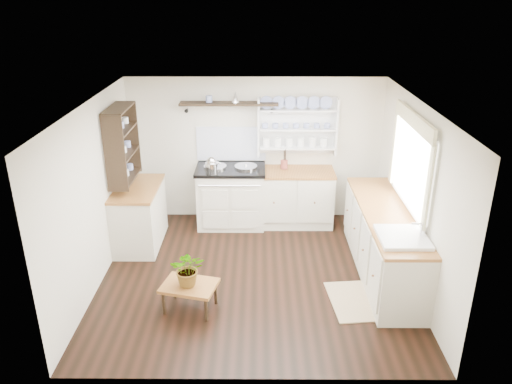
% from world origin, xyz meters
% --- Properties ---
extents(floor, '(4.00, 3.80, 0.01)m').
position_xyz_m(floor, '(0.00, 0.00, 0.00)').
color(floor, black).
rests_on(floor, ground).
extents(wall_back, '(4.00, 0.02, 2.30)m').
position_xyz_m(wall_back, '(0.00, 1.90, 1.15)').
color(wall_back, beige).
rests_on(wall_back, ground).
extents(wall_right, '(0.02, 3.80, 2.30)m').
position_xyz_m(wall_right, '(2.00, 0.00, 1.15)').
color(wall_right, beige).
rests_on(wall_right, ground).
extents(wall_left, '(0.02, 3.80, 2.30)m').
position_xyz_m(wall_left, '(-2.00, 0.00, 1.15)').
color(wall_left, beige).
rests_on(wall_left, ground).
extents(ceiling, '(4.00, 3.80, 0.01)m').
position_xyz_m(ceiling, '(0.00, 0.00, 2.30)').
color(ceiling, white).
rests_on(ceiling, wall_back).
extents(window, '(0.08, 1.55, 1.22)m').
position_xyz_m(window, '(1.95, 0.15, 1.56)').
color(window, white).
rests_on(window, wall_right).
extents(aga_cooker, '(1.08, 0.75, 0.99)m').
position_xyz_m(aga_cooker, '(-0.38, 1.57, 0.49)').
color(aga_cooker, beige).
rests_on(aga_cooker, floor).
extents(back_cabinets, '(1.27, 0.63, 0.90)m').
position_xyz_m(back_cabinets, '(0.60, 1.60, 0.46)').
color(back_cabinets, beige).
rests_on(back_cabinets, floor).
extents(right_cabinets, '(0.62, 2.43, 0.90)m').
position_xyz_m(right_cabinets, '(1.70, 0.10, 0.46)').
color(right_cabinets, beige).
rests_on(right_cabinets, floor).
extents(belfast_sink, '(0.55, 0.60, 0.45)m').
position_xyz_m(belfast_sink, '(1.70, -0.65, 0.80)').
color(belfast_sink, white).
rests_on(belfast_sink, right_cabinets).
extents(left_cabinets, '(0.62, 1.13, 0.90)m').
position_xyz_m(left_cabinets, '(-1.70, 0.90, 0.46)').
color(left_cabinets, beige).
rests_on(left_cabinets, floor).
extents(plate_rack, '(1.20, 0.22, 0.90)m').
position_xyz_m(plate_rack, '(0.65, 1.86, 1.56)').
color(plate_rack, white).
rests_on(plate_rack, wall_back).
extents(high_shelf, '(1.50, 0.29, 0.16)m').
position_xyz_m(high_shelf, '(-0.40, 1.78, 1.91)').
color(high_shelf, black).
rests_on(high_shelf, wall_back).
extents(left_shelving, '(0.28, 0.80, 1.05)m').
position_xyz_m(left_shelving, '(-1.84, 0.90, 1.55)').
color(left_shelving, black).
rests_on(left_shelving, wall_left).
extents(kettle, '(0.20, 0.20, 0.24)m').
position_xyz_m(kettle, '(-0.66, 1.45, 1.05)').
color(kettle, silver).
rests_on(kettle, aga_cooker).
extents(utensil_crock, '(0.11, 0.11, 0.13)m').
position_xyz_m(utensil_crock, '(0.45, 1.68, 0.98)').
color(utensil_crock, brown).
rests_on(utensil_crock, back_cabinets).
extents(center_table, '(0.71, 0.58, 0.34)m').
position_xyz_m(center_table, '(-0.76, -0.74, 0.29)').
color(center_table, brown).
rests_on(center_table, floor).
extents(potted_plant, '(0.41, 0.36, 0.43)m').
position_xyz_m(potted_plant, '(-0.76, -0.74, 0.56)').
color(potted_plant, '#3F7233').
rests_on(potted_plant, center_table).
extents(floor_rug, '(0.63, 0.90, 0.02)m').
position_xyz_m(floor_rug, '(1.22, -0.59, 0.01)').
color(floor_rug, '#8B7A50').
rests_on(floor_rug, floor).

